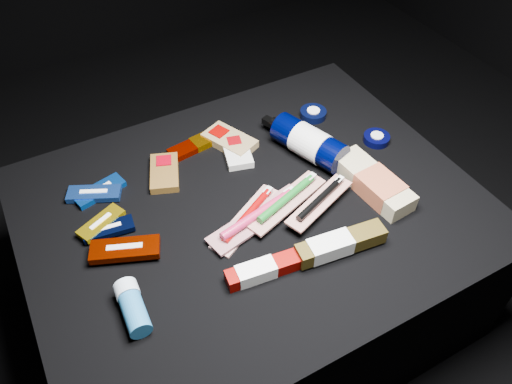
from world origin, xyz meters
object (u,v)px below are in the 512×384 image
lotion_bottle (309,142)px  toothpaste_carton_red (263,270)px  bodywash_bottle (374,183)px  deodorant_stick (133,307)px

lotion_bottle → toothpaste_carton_red: lotion_bottle is taller
bodywash_bottle → deodorant_stick: bearing=179.7°
lotion_bottle → deodorant_stick: size_ratio=2.22×
deodorant_stick → toothpaste_carton_red: size_ratio=0.66×
bodywash_bottle → deodorant_stick: (-0.58, -0.04, -0.00)m
lotion_bottle → deodorant_stick: (-0.52, -0.22, -0.02)m
toothpaste_carton_red → bodywash_bottle: bearing=20.7°
bodywash_bottle → deodorant_stick: size_ratio=2.02×
lotion_bottle → bodywash_bottle: 0.18m
bodywash_bottle → lotion_bottle: bearing=105.5°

